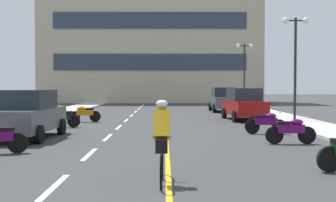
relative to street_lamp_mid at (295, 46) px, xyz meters
name	(u,v)px	position (x,y,z in m)	size (l,w,h in m)	color
ground_plane	(161,122)	(-7.23, 0.06, -4.12)	(140.00, 140.00, 0.00)	#38383A
curb_left	(44,117)	(-14.43, 3.06, -4.06)	(2.40, 72.00, 0.12)	#B7B2A8
curb_right	(279,117)	(-0.03, 3.06, -4.06)	(2.40, 72.00, 0.12)	#B7B2A8
lane_dash_1	(54,187)	(-9.23, -14.94, -4.12)	(0.14, 2.20, 0.01)	silver
lane_dash_2	(89,154)	(-9.23, -10.94, -4.12)	(0.14, 2.20, 0.01)	silver
lane_dash_3	(108,137)	(-9.23, -6.94, -4.12)	(0.14, 2.20, 0.01)	silver
lane_dash_4	(119,127)	(-9.23, -2.94, -4.12)	(0.14, 2.20, 0.01)	silver
lane_dash_5	(126,120)	(-9.23, 1.06, -4.12)	(0.14, 2.20, 0.01)	silver
lane_dash_6	(132,115)	(-9.23, 5.06, -4.12)	(0.14, 2.20, 0.01)	silver
lane_dash_7	(136,112)	(-9.23, 9.06, -4.12)	(0.14, 2.20, 0.01)	silver
lane_dash_8	(139,109)	(-9.23, 13.06, -4.12)	(0.14, 2.20, 0.01)	silver
lane_dash_9	(141,106)	(-9.23, 17.06, -4.12)	(0.14, 2.20, 0.01)	silver
lane_dash_10	(143,104)	(-9.23, 21.06, -4.12)	(0.14, 2.20, 0.01)	silver
lane_dash_11	(145,103)	(-9.23, 25.06, -4.12)	(0.14, 2.20, 0.01)	silver
centre_line_yellow	(166,118)	(-6.98, 3.06, -4.12)	(0.12, 66.00, 0.01)	gold
office_building	(151,38)	(-8.65, 27.48, 3.41)	(25.07, 6.95, 15.07)	#BCAD93
street_lamp_mid	(295,46)	(0.00, 0.00, 0.00)	(1.46, 0.36, 5.53)	black
street_lamp_far	(244,61)	(-0.07, 14.55, -0.02)	(1.46, 0.36, 5.50)	black
parked_car_near	(28,114)	(-12.13, -7.27, -3.21)	(2.06, 4.27, 1.82)	black
parked_car_mid	(244,104)	(-2.55, 1.18, -3.21)	(2.16, 4.31, 1.82)	black
parked_car_far	(223,99)	(-2.63, 9.14, -3.21)	(1.92, 4.20, 1.82)	black
motorcycle_4	(291,130)	(-2.79, -8.84, -3.65)	(1.70, 0.60, 0.92)	black
motorcycle_5	(266,122)	(-2.92, -5.82, -3.65)	(1.70, 0.60, 0.92)	black
motorcycle_6	(62,117)	(-11.91, -3.01, -3.65)	(1.70, 0.60, 0.92)	black
motorcycle_7	(85,113)	(-11.37, -0.12, -3.65)	(1.68, 0.67, 0.92)	black
cyclist_rider	(162,140)	(-7.12, -14.63, -3.23)	(0.42, 1.77, 1.71)	black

